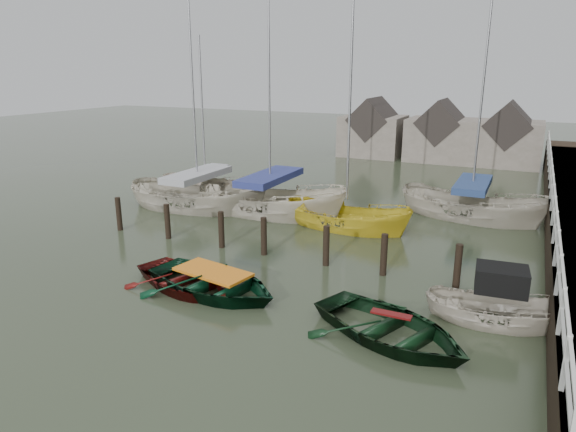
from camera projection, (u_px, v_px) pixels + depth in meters
The scene contains 12 objects.
ground at pixel (252, 292), 15.49m from camera, with size 120.00×120.00×0.00m, color #2A3320.
mooring_pilings at pixel (266, 242), 18.41m from camera, with size 13.72×0.22×1.80m.
far_sheds at pixel (438, 134), 37.17m from camera, with size 14.00×4.08×4.39m.
rowboat_red at pixel (185, 288), 15.76m from camera, with size 2.78×3.89×0.81m, color #4E0D0B.
rowboat_green at pixel (214, 293), 15.44m from camera, with size 3.19×4.47×0.93m, color black.
rowboat_dkgreen at pixel (390, 339), 12.80m from camera, with size 3.04×4.26×0.88m, color black.
motorboat at pixel (496, 319), 13.58m from camera, with size 3.82×1.72×2.22m.
sailboat_a at pixel (199, 207), 24.65m from camera, with size 7.46×3.48×11.40m.
sailboat_b at pixel (270, 212), 23.82m from camera, with size 7.53×2.86×12.37m.
sailboat_c at pixel (346, 227), 21.73m from camera, with size 6.00×2.88×11.10m.
sailboat_d at pixel (470, 216), 23.13m from camera, with size 7.09×4.00×11.28m.
sailboat_e at pixel (206, 194), 27.25m from camera, with size 5.56×2.18×9.12m.
Camera 1 is at (7.10, -12.39, 6.51)m, focal length 32.00 mm.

